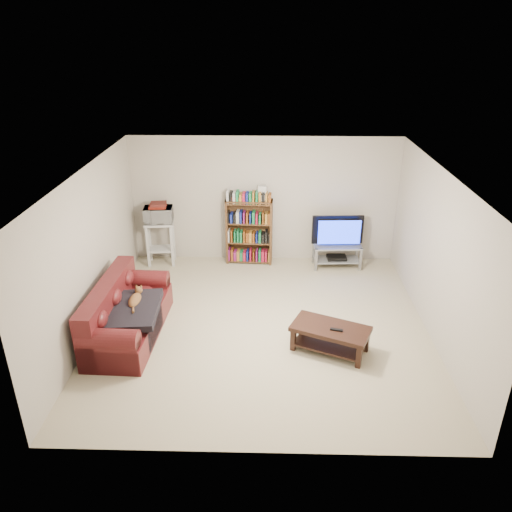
{
  "coord_description": "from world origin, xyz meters",
  "views": [
    {
      "loc": [
        0.08,
        -6.49,
        4.18
      ],
      "look_at": [
        -0.1,
        0.4,
        1.0
      ],
      "focal_mm": 35.0,
      "sensor_mm": 36.0,
      "label": 1
    }
  ],
  "objects_px": {
    "coffee_table": "(330,334)",
    "tv_stand": "(337,252)",
    "sofa": "(124,317)",
    "bookshelf": "(249,231)"
  },
  "relations": [
    {
      "from": "coffee_table",
      "to": "bookshelf",
      "type": "height_order",
      "value": "bookshelf"
    },
    {
      "from": "coffee_table",
      "to": "tv_stand",
      "type": "distance_m",
      "value": 2.76
    },
    {
      "from": "coffee_table",
      "to": "tv_stand",
      "type": "height_order",
      "value": "tv_stand"
    },
    {
      "from": "tv_stand",
      "to": "bookshelf",
      "type": "relative_size",
      "value": 0.72
    },
    {
      "from": "sofa",
      "to": "coffee_table",
      "type": "bearing_deg",
      "value": -4.04
    },
    {
      "from": "sofa",
      "to": "tv_stand",
      "type": "bearing_deg",
      "value": 37.33
    },
    {
      "from": "sofa",
      "to": "coffee_table",
      "type": "height_order",
      "value": "sofa"
    },
    {
      "from": "sofa",
      "to": "coffee_table",
      "type": "relative_size",
      "value": 1.67
    },
    {
      "from": "sofa",
      "to": "bookshelf",
      "type": "distance_m",
      "value": 3.13
    },
    {
      "from": "bookshelf",
      "to": "sofa",
      "type": "bearing_deg",
      "value": -120.8
    }
  ]
}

